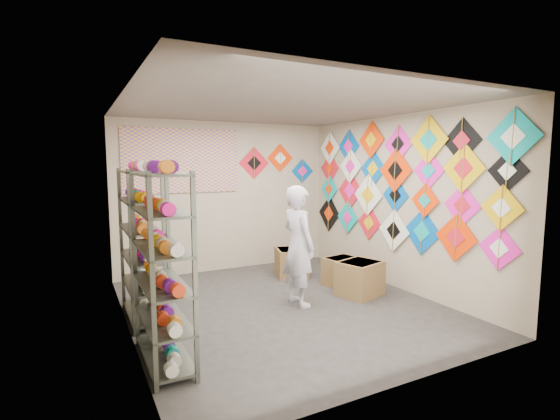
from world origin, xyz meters
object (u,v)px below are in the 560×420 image
shelf_rack_front (162,268)px  carton_a (360,278)px  carton_c (291,262)px  shelf_rack_back (141,244)px  shopkeeper (298,246)px  carton_b (342,271)px

shelf_rack_front → carton_a: (3.01, 0.74, -0.70)m
shelf_rack_front → carton_a: bearing=13.9°
shelf_rack_front → carton_c: 3.43m
shelf_rack_front → shelf_rack_back: 1.30m
shelf_rack_back → shopkeeper: shelf_rack_back is taller
carton_b → shopkeeper: bearing=-167.9°
shelf_rack_front → carton_c: size_ratio=3.46×
shopkeeper → carton_c: bearing=-29.7°
shelf_rack_back → carton_b: bearing=-0.3°
shelf_rack_back → shopkeeper: (2.00, -0.47, -0.12)m
shopkeeper → carton_c: shopkeeper is taller
shopkeeper → carton_b: shopkeeper is taller
shelf_rack_front → shelf_rack_back: (0.00, 1.30, 0.00)m
carton_b → carton_c: carton_c is taller
shelf_rack_back → carton_a: size_ratio=3.11×
carton_a → carton_c: 1.43m
shelf_rack_back → carton_b: shelf_rack_back is taller
shelf_rack_front → shopkeeper: bearing=22.5°
shopkeeper → carton_a: 1.16m
shelf_rack_front → carton_b: 3.42m
shopkeeper → carton_c: (0.60, 1.29, -0.59)m
shelf_rack_back → carton_b: 3.17m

